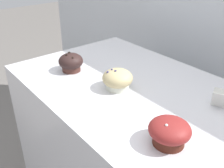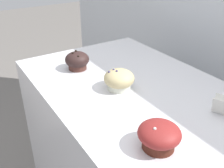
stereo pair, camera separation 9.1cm
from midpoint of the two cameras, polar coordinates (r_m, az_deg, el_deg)
The scene contains 4 objects.
muffin_front_center at distance 0.71m, azimuth 13.93°, elevation -10.99°, with size 0.11×0.11×0.08m.
muffin_back_left at distance 1.12m, azimuth -5.28°, elevation 5.01°, with size 0.10×0.10×0.08m.
muffin_back_right at distance 0.96m, azimuth 4.26°, elevation 0.86°, with size 0.11×0.11×0.08m.
price_card at distance 0.90m, azimuth 25.40°, elevation -4.34°, with size 0.06×0.06×0.06m.
Camera 2 is at (0.67, -0.54, 1.41)m, focal length 42.00 mm.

